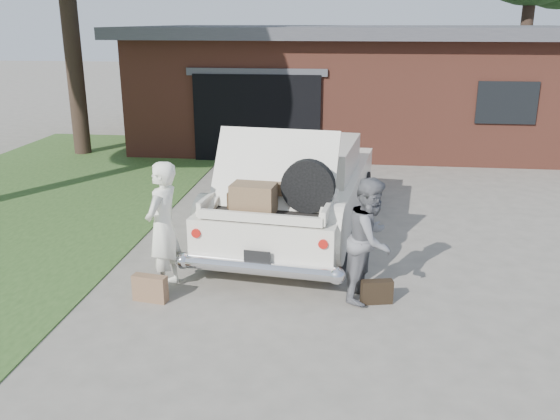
# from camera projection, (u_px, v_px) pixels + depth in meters

# --- Properties ---
(ground) EXTENTS (90.00, 90.00, 0.00)m
(ground) POSITION_uv_depth(u_px,v_px,m) (274.00, 307.00, 7.48)
(ground) COLOR gray
(ground) RESTS_ON ground
(grass_strip) EXTENTS (6.00, 16.00, 0.02)m
(grass_strip) POSITION_uv_depth(u_px,v_px,m) (1.00, 216.00, 10.95)
(grass_strip) COLOR #2D4C1E
(grass_strip) RESTS_ON ground
(house) EXTENTS (12.80, 7.80, 3.30)m
(house) POSITION_uv_depth(u_px,v_px,m) (357.00, 83.00, 17.69)
(house) COLOR brown
(house) RESTS_ON ground
(sedan) EXTENTS (2.62, 5.48, 2.01)m
(sedan) POSITION_uv_depth(u_px,v_px,m) (299.00, 188.00, 9.89)
(sedan) COLOR silver
(sedan) RESTS_ON ground
(woman_left) EXTENTS (0.53, 0.70, 1.75)m
(woman_left) POSITION_uv_depth(u_px,v_px,m) (163.00, 227.00, 7.77)
(woman_left) COLOR white
(woman_left) RESTS_ON ground
(woman_right) EXTENTS (0.85, 0.95, 1.61)m
(woman_right) POSITION_uv_depth(u_px,v_px,m) (370.00, 240.00, 7.50)
(woman_right) COLOR slate
(woman_right) RESTS_ON ground
(suitcase_left) EXTENTS (0.47, 0.21, 0.35)m
(suitcase_left) POSITION_uv_depth(u_px,v_px,m) (150.00, 288.00, 7.60)
(suitcase_left) COLOR #876145
(suitcase_left) RESTS_ON ground
(suitcase_right) EXTENTS (0.42, 0.22, 0.31)m
(suitcase_right) POSITION_uv_depth(u_px,v_px,m) (377.00, 292.00, 7.54)
(suitcase_right) COLOR black
(suitcase_right) RESTS_ON ground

